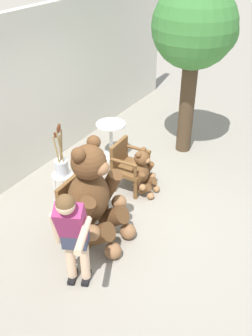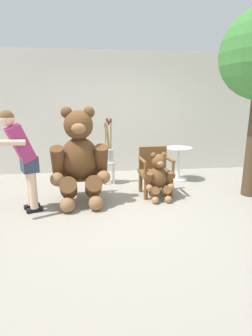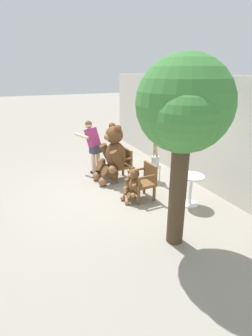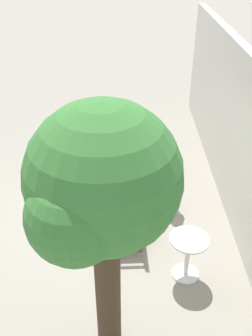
{
  "view_description": "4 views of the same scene",
  "coord_description": "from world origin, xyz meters",
  "px_view_note": "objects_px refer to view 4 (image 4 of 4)",
  "views": [
    {
      "loc": [
        -3.89,
        -2.18,
        3.87
      ],
      "look_at": [
        0.01,
        0.22,
        0.88
      ],
      "focal_mm": 40.0,
      "sensor_mm": 36.0,
      "label": 1
    },
    {
      "loc": [
        -0.4,
        -3.96,
        1.65
      ],
      "look_at": [
        0.09,
        0.23,
        0.59
      ],
      "focal_mm": 28.0,
      "sensor_mm": 36.0,
      "label": 2
    },
    {
      "loc": [
        5.7,
        -2.1,
        2.89
      ],
      "look_at": [
        -0.04,
        0.43,
        0.56
      ],
      "focal_mm": 28.0,
      "sensor_mm": 36.0,
      "label": 3
    },
    {
      "loc": [
        5.24,
        0.53,
        4.34
      ],
      "look_at": [
        -0.27,
        0.5,
        0.83
      ],
      "focal_mm": 40.0,
      "sensor_mm": 36.0,
      "label": 4
    }
  ],
  "objects_px": {
    "wooden_chair_left": "(130,173)",
    "brush_bucket": "(174,181)",
    "round_side_table": "(188,253)",
    "patio_tree": "(99,189)",
    "white_stool": "(173,195)",
    "teddy_bear_large": "(116,159)",
    "teddy_bear_small": "(113,222)",
    "person_visitor": "(102,132)",
    "wooden_chair_right": "(131,219)"
  },
  "relations": [
    {
      "from": "wooden_chair_left",
      "to": "brush_bucket",
      "type": "distance_m",
      "value": 0.94
    },
    {
      "from": "round_side_table",
      "to": "patio_tree",
      "type": "relative_size",
      "value": 0.23
    },
    {
      "from": "wooden_chair_left",
      "to": "teddy_bear_large",
      "type": "distance_m",
      "value": 0.41
    },
    {
      "from": "wooden_chair_right",
      "to": "brush_bucket",
      "type": "xyz_separation_m",
      "value": [
        -0.81,
        0.76,
        0.19
      ]
    },
    {
      "from": "brush_bucket",
      "to": "round_side_table",
      "type": "xyz_separation_m",
      "value": [
        1.52,
        0.05,
        -0.2
      ]
    },
    {
      "from": "person_visitor",
      "to": "patio_tree",
      "type": "relative_size",
      "value": 0.49
    },
    {
      "from": "teddy_bear_large",
      "to": "white_stool",
      "type": "bearing_deg",
      "value": 63.04
    },
    {
      "from": "brush_bucket",
      "to": "teddy_bear_small",
      "type": "bearing_deg",
      "value": -52.16
    },
    {
      "from": "teddy_bear_large",
      "to": "brush_bucket",
      "type": "xyz_separation_m",
      "value": [
        0.52,
        1.03,
        -0.13
      ]
    },
    {
      "from": "white_stool",
      "to": "round_side_table",
      "type": "height_order",
      "value": "round_side_table"
    },
    {
      "from": "teddy_bear_large",
      "to": "teddy_bear_small",
      "type": "height_order",
      "value": "teddy_bear_large"
    },
    {
      "from": "wooden_chair_left",
      "to": "round_side_table",
      "type": "relative_size",
      "value": 1.19
    },
    {
      "from": "wooden_chair_left",
      "to": "teddy_bear_small",
      "type": "distance_m",
      "value": 1.37
    },
    {
      "from": "teddy_bear_large",
      "to": "white_stool",
      "type": "xyz_separation_m",
      "value": [
        0.52,
        1.03,
        -0.42
      ]
    },
    {
      "from": "teddy_bear_large",
      "to": "patio_tree",
      "type": "relative_size",
      "value": 0.5
    },
    {
      "from": "teddy_bear_small",
      "to": "brush_bucket",
      "type": "distance_m",
      "value": 1.34
    },
    {
      "from": "wooden_chair_left",
      "to": "person_visitor",
      "type": "relative_size",
      "value": 0.55
    },
    {
      "from": "person_visitor",
      "to": "round_side_table",
      "type": "distance_m",
      "value": 3.22
    },
    {
      "from": "white_stool",
      "to": "teddy_bear_small",
      "type": "bearing_deg",
      "value": -52.2
    },
    {
      "from": "brush_bucket",
      "to": "round_side_table",
      "type": "height_order",
      "value": "brush_bucket"
    },
    {
      "from": "wooden_chair_right",
      "to": "teddy_bear_large",
      "type": "distance_m",
      "value": 1.39
    },
    {
      "from": "teddy_bear_small",
      "to": "round_side_table",
      "type": "distance_m",
      "value": 1.31
    },
    {
      "from": "wooden_chair_left",
      "to": "patio_tree",
      "type": "xyz_separation_m",
      "value": [
        3.13,
        -0.31,
        1.88
      ]
    },
    {
      "from": "person_visitor",
      "to": "patio_tree",
      "type": "bearing_deg",
      "value": 3.79
    },
    {
      "from": "teddy_bear_large",
      "to": "teddy_bear_small",
      "type": "xyz_separation_m",
      "value": [
        1.33,
        -0.02,
        -0.37
      ]
    },
    {
      "from": "patio_tree",
      "to": "person_visitor",
      "type": "bearing_deg",
      "value": -176.21
    },
    {
      "from": "wooden_chair_left",
      "to": "wooden_chair_right",
      "type": "bearing_deg",
      "value": 0.0
    },
    {
      "from": "wooden_chair_right",
      "to": "brush_bucket",
      "type": "relative_size",
      "value": 0.96
    },
    {
      "from": "wooden_chair_right",
      "to": "brush_bucket",
      "type": "bearing_deg",
      "value": 136.74
    },
    {
      "from": "teddy_bear_large",
      "to": "teddy_bear_small",
      "type": "bearing_deg",
      "value": -0.82
    },
    {
      "from": "person_visitor",
      "to": "patio_tree",
      "type": "height_order",
      "value": "patio_tree"
    },
    {
      "from": "teddy_bear_small",
      "to": "white_stool",
      "type": "height_order",
      "value": "teddy_bear_small"
    },
    {
      "from": "brush_bucket",
      "to": "round_side_table",
      "type": "bearing_deg",
      "value": 2.06
    },
    {
      "from": "person_visitor",
      "to": "round_side_table",
      "type": "bearing_deg",
      "value": 25.77
    },
    {
      "from": "wooden_chair_left",
      "to": "teddy_bear_small",
      "type": "xyz_separation_m",
      "value": [
        1.34,
        -0.29,
        -0.06
      ]
    },
    {
      "from": "teddy_bear_large",
      "to": "brush_bucket",
      "type": "relative_size",
      "value": 1.78
    },
    {
      "from": "brush_bucket",
      "to": "patio_tree",
      "type": "height_order",
      "value": "patio_tree"
    },
    {
      "from": "teddy_bear_large",
      "to": "white_stool",
      "type": "height_order",
      "value": "teddy_bear_large"
    },
    {
      "from": "person_visitor",
      "to": "teddy_bear_small",
      "type": "bearing_deg",
      "value": 7.54
    },
    {
      "from": "brush_bucket",
      "to": "teddy_bear_large",
      "type": "bearing_deg",
      "value": -117.0
    },
    {
      "from": "wooden_chair_left",
      "to": "brush_bucket",
      "type": "relative_size",
      "value": 0.96
    },
    {
      "from": "wooden_chair_right",
      "to": "person_visitor",
      "type": "relative_size",
      "value": 0.55
    },
    {
      "from": "wooden_chair_left",
      "to": "white_stool",
      "type": "xyz_separation_m",
      "value": [
        0.53,
        0.76,
        -0.11
      ]
    },
    {
      "from": "wooden_chair_left",
      "to": "wooden_chair_right",
      "type": "xyz_separation_m",
      "value": [
        1.34,
        0.0,
        0.0
      ]
    },
    {
      "from": "wooden_chair_right",
      "to": "teddy_bear_small",
      "type": "height_order",
      "value": "wooden_chair_right"
    },
    {
      "from": "teddy_bear_large",
      "to": "round_side_table",
      "type": "xyz_separation_m",
      "value": [
        2.04,
        1.08,
        -0.33
      ]
    },
    {
      "from": "wooden_chair_left",
      "to": "wooden_chair_right",
      "type": "relative_size",
      "value": 1.0
    },
    {
      "from": "teddy_bear_small",
      "to": "wooden_chair_left",
      "type": "bearing_deg",
      "value": 167.97
    },
    {
      "from": "wooden_chair_right",
      "to": "person_visitor",
      "type": "height_order",
      "value": "person_visitor"
    },
    {
      "from": "white_stool",
      "to": "brush_bucket",
      "type": "xyz_separation_m",
      "value": [
        0.0,
        -0.0,
        0.3
      ]
    }
  ]
}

